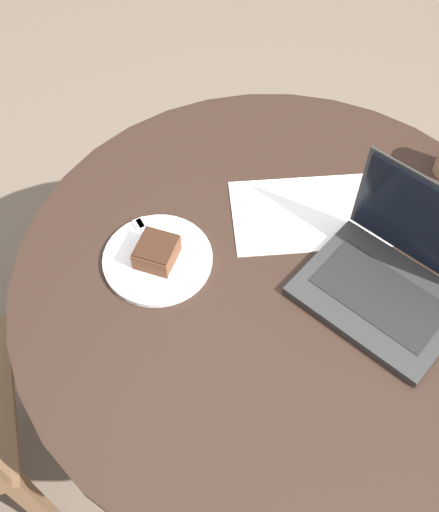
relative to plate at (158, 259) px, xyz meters
name	(u,v)px	position (x,y,z in m)	size (l,w,h in m)	color
ground_plane	(262,399)	(-0.25, -0.10, -0.71)	(12.00, 12.00, 0.00)	#6B5B4C
dining_table	(276,309)	(-0.25, -0.10, -0.15)	(1.14, 1.14, 0.70)	black
paper_document	(319,212)	(-0.25, -0.28, 0.00)	(0.44, 0.39, 0.00)	white
plate	(158,259)	(0.00, 0.00, 0.00)	(0.23, 0.23, 0.01)	white
cake_slice	(157,252)	(0.00, 0.00, 0.03)	(0.09, 0.09, 0.05)	brown
fork	(150,241)	(0.04, -0.03, 0.01)	(0.15, 0.11, 0.00)	silver
laptop	(391,278)	(-0.45, -0.16, 0.04)	(0.36, 0.31, 0.24)	#2D2D2D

